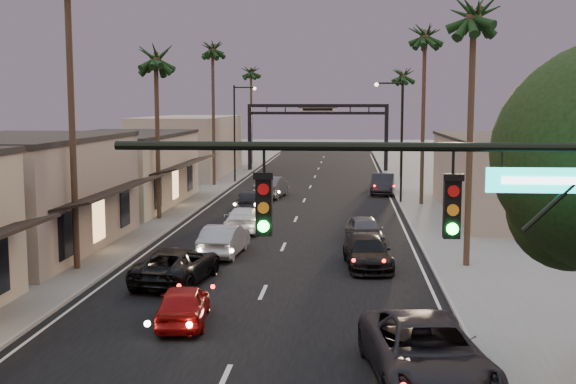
% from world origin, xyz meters
% --- Properties ---
extents(ground, '(200.00, 200.00, 0.00)m').
position_xyz_m(ground, '(0.00, 40.00, 0.00)').
color(ground, slate).
rests_on(ground, ground).
extents(road, '(14.00, 120.00, 0.02)m').
position_xyz_m(road, '(0.00, 45.00, 0.00)').
color(road, black).
rests_on(road, ground).
extents(sidewalk_left, '(5.00, 92.00, 0.12)m').
position_xyz_m(sidewalk_left, '(-9.50, 52.00, 0.06)').
color(sidewalk_left, slate).
rests_on(sidewalk_left, ground).
extents(sidewalk_right, '(5.00, 92.00, 0.12)m').
position_xyz_m(sidewalk_right, '(9.50, 52.00, 0.06)').
color(sidewalk_right, slate).
rests_on(sidewalk_right, ground).
extents(storefront_mid, '(8.00, 14.00, 5.50)m').
position_xyz_m(storefront_mid, '(-13.00, 26.00, 2.75)').
color(storefront_mid, gray).
rests_on(storefront_mid, ground).
extents(storefront_far, '(8.00, 16.00, 5.00)m').
position_xyz_m(storefront_far, '(-13.00, 42.00, 2.50)').
color(storefront_far, '#B8AA8D').
rests_on(storefront_far, ground).
extents(storefront_dist, '(8.00, 20.00, 6.00)m').
position_xyz_m(storefront_dist, '(-13.00, 65.00, 3.00)').
color(storefront_dist, gray).
rests_on(storefront_dist, ground).
extents(building_right, '(8.00, 18.00, 5.00)m').
position_xyz_m(building_right, '(14.00, 40.00, 2.50)').
color(building_right, gray).
rests_on(building_right, ground).
extents(traffic_signal, '(8.51, 0.22, 7.80)m').
position_xyz_m(traffic_signal, '(5.69, 4.00, 5.08)').
color(traffic_signal, black).
rests_on(traffic_signal, ground).
extents(arch, '(15.20, 0.40, 7.27)m').
position_xyz_m(arch, '(0.00, 70.00, 5.53)').
color(arch, black).
rests_on(arch, ground).
extents(streetlight_right, '(2.13, 0.30, 9.00)m').
position_xyz_m(streetlight_right, '(6.92, 45.00, 5.33)').
color(streetlight_right, black).
rests_on(streetlight_right, ground).
extents(streetlight_left, '(2.13, 0.30, 9.00)m').
position_xyz_m(streetlight_left, '(-6.92, 58.00, 5.33)').
color(streetlight_left, black).
rests_on(streetlight_left, ground).
extents(palm_lc, '(3.20, 3.20, 12.20)m').
position_xyz_m(palm_lc, '(-8.60, 36.00, 10.47)').
color(palm_lc, '#38281C').
rests_on(palm_lc, ground).
extents(palm_ld, '(3.20, 3.20, 14.20)m').
position_xyz_m(palm_ld, '(-8.60, 55.00, 12.42)').
color(palm_ld, '#38281C').
rests_on(palm_ld, ground).
extents(palm_ra, '(3.20, 3.20, 13.20)m').
position_xyz_m(palm_ra, '(8.60, 24.00, 11.44)').
color(palm_ra, '#38281C').
rests_on(palm_ra, ground).
extents(palm_rb, '(3.20, 3.20, 14.20)m').
position_xyz_m(palm_rb, '(8.60, 44.00, 12.42)').
color(palm_rb, '#38281C').
rests_on(palm_rb, ground).
extents(palm_rc, '(3.20, 3.20, 12.20)m').
position_xyz_m(palm_rc, '(8.60, 64.00, 10.47)').
color(palm_rc, '#38281C').
rests_on(palm_rc, ground).
extents(palm_far, '(3.20, 3.20, 13.20)m').
position_xyz_m(palm_far, '(-8.30, 78.00, 11.44)').
color(palm_far, '#38281C').
rests_on(palm_far, ground).
extents(oncoming_red, '(2.05, 4.13, 1.35)m').
position_xyz_m(oncoming_red, '(-2.18, 14.77, 0.68)').
color(oncoming_red, '#910B0A').
rests_on(oncoming_red, ground).
extents(oncoming_pickup, '(3.10, 5.58, 1.48)m').
position_xyz_m(oncoming_pickup, '(-3.69, 20.27, 0.74)').
color(oncoming_pickup, black).
rests_on(oncoming_pickup, ground).
extents(oncoming_silver, '(1.93, 4.73, 1.53)m').
position_xyz_m(oncoming_silver, '(-2.68, 25.77, 0.76)').
color(oncoming_silver, gray).
rests_on(oncoming_silver, ground).
extents(oncoming_white, '(2.08, 4.89, 1.41)m').
position_xyz_m(oncoming_white, '(-2.64, 32.41, 0.70)').
color(oncoming_white, white).
rests_on(oncoming_white, ground).
extents(oncoming_dgrey, '(1.90, 4.30, 1.44)m').
position_xyz_m(oncoming_dgrey, '(-3.51, 40.96, 0.72)').
color(oncoming_dgrey, black).
rests_on(oncoming_dgrey, ground).
extents(oncoming_grey_far, '(2.41, 5.26, 1.67)m').
position_xyz_m(oncoming_grey_far, '(-2.65, 47.48, 0.84)').
color(oncoming_grey_far, '#49494D').
rests_on(oncoming_grey_far, ground).
extents(curbside_near, '(3.62, 6.49, 1.71)m').
position_xyz_m(curbside_near, '(5.33, 10.13, 0.86)').
color(curbside_near, black).
rests_on(curbside_near, ground).
extents(curbside_black, '(2.38, 4.92, 1.38)m').
position_xyz_m(curbside_black, '(4.17, 23.63, 0.69)').
color(curbside_black, black).
rests_on(curbside_black, ground).
extents(curbside_grey, '(2.26, 4.45, 1.45)m').
position_xyz_m(curbside_grey, '(4.17, 29.13, 0.73)').
color(curbside_grey, '#48474C').
rests_on(curbside_grey, ground).
extents(curbside_far, '(2.20, 5.16, 1.65)m').
position_xyz_m(curbside_far, '(6.14, 50.53, 0.83)').
color(curbside_far, black).
rests_on(curbside_far, ground).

